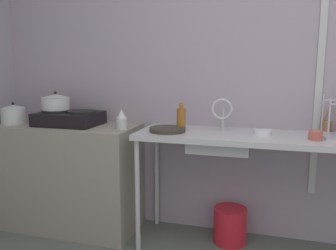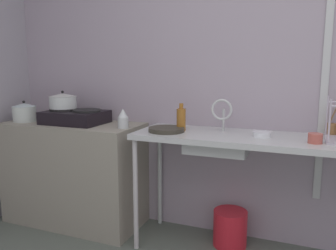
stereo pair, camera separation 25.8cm
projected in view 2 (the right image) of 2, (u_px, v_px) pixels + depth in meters
The scene contains 16 objects.
wall_back at pixel (281, 71), 2.52m from camera, with size 5.52×0.10×2.66m, color #A194A1.
wall_metal_strip at pixel (327, 51), 2.34m from camera, with size 0.05×0.01×2.13m, color #BCC0BE.
counter_concrete at pixel (74, 173), 2.99m from camera, with size 1.20×0.54×0.88m, color gray.
counter_sink at pixel (255, 146), 2.36m from camera, with size 1.72×0.54×0.88m.
stove at pixel (75, 117), 2.89m from camera, with size 0.50×0.37×0.12m.
pot_on_left_burner at pixel (63, 101), 2.91m from camera, with size 0.23×0.23×0.15m.
pot_beside_stove at pixel (24, 112), 3.00m from camera, with size 0.20×0.20×0.18m.
percolator at pixel (123, 119), 2.65m from camera, with size 0.08×0.08×0.15m.
sink_basin at pixel (217, 144), 2.41m from camera, with size 0.43×0.28×0.13m, color #BCC0BE.
faucet at pixel (222, 111), 2.47m from camera, with size 0.16×0.09×0.25m.
frying_pan at pixel (166, 130), 2.52m from camera, with size 0.27×0.27×0.03m, color #353127.
cup_by_rack at pixel (315, 138), 2.13m from camera, with size 0.09×0.09×0.06m, color #B65548.
small_bowl_on_drainboard at pixel (262, 134), 2.33m from camera, with size 0.12×0.12×0.04m, color white.
bottle_by_sink at pixel (181, 119), 2.56m from camera, with size 0.07×0.07×0.21m.
utensil_jar at pixel (332, 129), 2.36m from camera, with size 0.08×0.07×0.24m.
bucket_on_floor at pixel (230, 228), 2.61m from camera, with size 0.26×0.26×0.28m, color red.
Camera 2 is at (0.17, -0.80, 1.35)m, focal length 36.38 mm.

